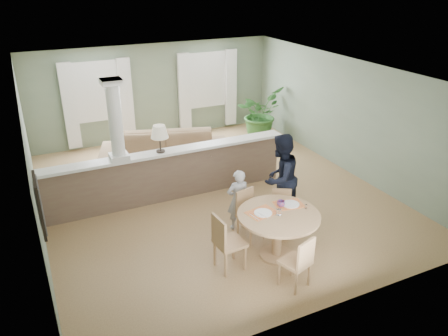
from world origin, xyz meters
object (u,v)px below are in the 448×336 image
chair_side (226,241)px  child_person (238,200)px  chair_far_boy (249,212)px  chair_near (299,261)px  sofa (166,153)px  chair_far_man (281,210)px  man_person (280,178)px  houseplant (259,113)px  dining_table (278,223)px

chair_side → child_person: (0.75, 1.05, 0.05)m
chair_far_boy → chair_near: chair_far_boy is taller
sofa → chair_far_boy: (0.44, -3.45, 0.06)m
chair_far_man → man_person: 0.63m
chair_far_boy → chair_side: size_ratio=0.93×
houseplant → chair_side: houseplant is taller
chair_far_boy → sofa: bearing=83.1°
sofa → child_person: 3.13m
chair_side → man_person: (1.63, 1.02, 0.33)m
chair_far_man → chair_side: (-1.42, -0.59, 0.09)m
chair_near → chair_side: bearing=-66.3°
houseplant → chair_near: size_ratio=1.63×
dining_table → man_person: (0.68, 1.06, 0.22)m
sofa → child_person: bearing=-65.3°
man_person → chair_far_man: bearing=38.5°
houseplant → man_person: (-1.93, -4.21, 0.15)m
chair_near → chair_side: (-0.81, 0.89, 0.05)m
child_person → dining_table: bearing=105.1°
houseplant → chair_far_man: bearing=-114.9°
chair_near → child_person: (-0.06, 1.94, 0.11)m
houseplant → chair_far_boy: size_ratio=1.58×
chair_far_boy → chair_far_man: 0.63m
dining_table → chair_far_boy: size_ratio=1.48×
chair_near → child_person: size_ratio=0.75×
chair_far_boy → chair_side: 1.06m
child_person → man_person: size_ratio=0.68×
sofa → chair_side: chair_side is taller
chair_near → man_person: 2.12m
chair_far_man → man_person: (0.22, 0.42, 0.42)m
child_person → chair_far_man: bearing=150.4°
sofa → dining_table: bearing=-64.5°
houseplant → dining_table: 5.89m
sofa → man_person: size_ratio=1.74×
dining_table → chair_far_boy: dining_table is taller
houseplant → chair_side: (-3.57, -5.23, -0.18)m
sofa → chair_far_boy: chair_far_boy is taller
chair_far_boy → chair_near: 1.59m
chair_far_boy → chair_side: (-0.80, -0.70, 0.04)m
houseplant → chair_far_boy: bearing=-121.5°
chair_near → chair_far_man: bearing=-130.9°
sofa → chair_near: size_ratio=3.41×
sofa → chair_side: (-0.35, -4.15, 0.10)m
houseplant → dining_table: (-2.61, -5.28, -0.07)m
man_person → chair_near: bearing=42.1°
chair_near → chair_far_boy: bearing=-108.0°
houseplant → chair_far_man: 5.12m
chair_far_man → houseplant: bearing=94.4°
sofa → chair_side: bearing=-77.5°
dining_table → chair_far_boy: (-0.16, 0.74, -0.15)m
chair_far_man → dining_table: bearing=-96.8°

